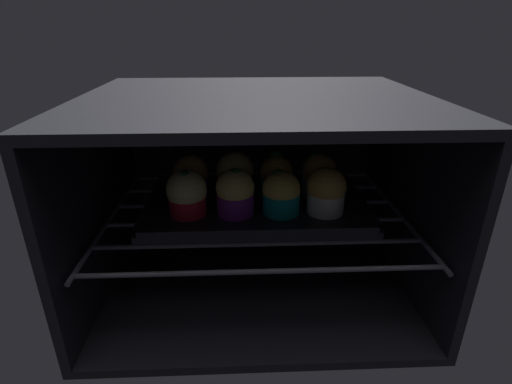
{
  "coord_description": "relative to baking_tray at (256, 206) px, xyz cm",
  "views": [
    {
      "loc": [
        -2.86,
        -43.82,
        46.78
      ],
      "look_at": [
        0.0,
        22.76,
        17.56
      ],
      "focal_mm": 27.23,
      "sensor_mm": 36.0,
      "label": 1
    }
  ],
  "objects": [
    {
      "name": "muffin_row1_col0",
      "position": [
        -12.47,
        4.41,
        4.41
      ],
      "size": [
        6.9,
        6.9,
        8.3
      ],
      "color": "#1928B7",
      "rests_on": "baking_tray"
    },
    {
      "name": "muffin_row0_col0",
      "position": [
        -12.35,
        -3.76,
        4.37
      ],
      "size": [
        7.18,
        7.18,
        8.46
      ],
      "color": "red",
      "rests_on": "baking_tray"
    },
    {
      "name": "baking_tray",
      "position": [
        0.0,
        0.0,
        0.0
      ],
      "size": [
        40.91,
        24.41,
        2.2
      ],
      "color": "black",
      "rests_on": "oven_rack"
    },
    {
      "name": "oven_cavity",
      "position": [
        0.0,
        3.49,
        2.31
      ],
      "size": [
        59.0,
        47.0,
        37.0
      ],
      "color": "black",
      "rests_on": "ground"
    },
    {
      "name": "muffin_row1_col2",
      "position": [
        4.17,
        4.01,
        4.33
      ],
      "size": [
        6.6,
        6.6,
        8.74
      ],
      "color": "#0C8C84",
      "rests_on": "baking_tray"
    },
    {
      "name": "muffin_row0_col3",
      "position": [
        12.32,
        -4.07,
        4.5
      ],
      "size": [
        7.01,
        7.01,
        8.49
      ],
      "color": "silver",
      "rests_on": "baking_tray"
    },
    {
      "name": "muffin_row1_col3",
      "position": [
        12.49,
        3.74,
        4.5
      ],
      "size": [
        6.63,
        6.63,
        8.65
      ],
      "color": "silver",
      "rests_on": "baking_tray"
    },
    {
      "name": "muffin_row0_col2",
      "position": [
        4.3,
        -3.96,
        4.21
      ],
      "size": [
        6.76,
        6.76,
        8.15
      ],
      "color": "#0C8C84",
      "rests_on": "baking_tray"
    },
    {
      "name": "muffin_row1_col1",
      "position": [
        -3.93,
        4.24,
        4.7
      ],
      "size": [
        7.25,
        7.25,
        8.81
      ],
      "color": "silver",
      "rests_on": "baking_tray"
    },
    {
      "name": "muffin_row0_col1",
      "position": [
        -3.82,
        -4.03,
        4.58
      ],
      "size": [
        6.8,
        6.8,
        8.68
      ],
      "color": "#7A238C",
      "rests_on": "baking_tray"
    },
    {
      "name": "oven_rack",
      "position": [
        0.0,
        -0.76,
        -1.09
      ],
      "size": [
        54.8,
        42.0,
        0.8
      ],
      "color": "#51515B",
      "rests_on": "oven_cavity"
    }
  ]
}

